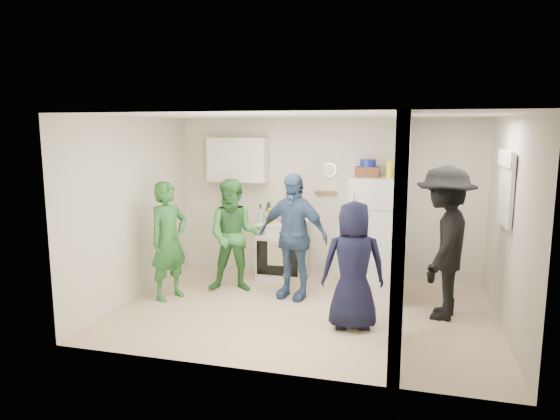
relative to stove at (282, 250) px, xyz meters
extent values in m
plane|color=beige|center=(0.63, -1.37, -0.44)|extent=(4.80, 4.80, 0.00)
plane|color=silver|center=(0.63, 0.33, 0.81)|extent=(4.80, 0.00, 4.80)
plane|color=silver|center=(0.63, -3.07, 0.81)|extent=(4.80, 0.00, 4.80)
plane|color=silver|center=(-1.77, -1.37, 0.81)|extent=(0.00, 3.40, 3.40)
plane|color=silver|center=(3.03, -1.37, 0.81)|extent=(0.00, 3.40, 3.40)
plane|color=white|center=(0.63, -1.37, 2.06)|extent=(4.80, 4.80, 0.00)
cube|color=silver|center=(1.83, -0.27, 0.81)|extent=(0.12, 1.20, 2.50)
cube|color=silver|center=(1.83, -2.47, 0.81)|extent=(0.12, 1.20, 2.50)
cube|color=silver|center=(1.83, -1.37, 1.86)|extent=(0.12, 1.00, 0.40)
cube|color=white|center=(0.00, 0.00, 0.00)|extent=(0.75, 0.62, 0.89)
cube|color=silver|center=(-0.77, 0.15, 1.41)|extent=(0.95, 0.34, 0.70)
cube|color=silver|center=(1.40, -0.03, 0.37)|extent=(0.67, 0.65, 1.64)
cube|color=brown|center=(1.30, 0.02, 1.27)|extent=(0.35, 0.25, 0.15)
cylinder|color=navy|center=(1.30, 0.02, 1.40)|extent=(0.24, 0.24, 0.11)
cylinder|color=yellow|center=(1.62, -0.13, 1.32)|extent=(0.09, 0.09, 0.25)
cylinder|color=white|center=(0.68, 0.31, 1.26)|extent=(0.22, 0.02, 0.22)
cube|color=olive|center=(0.63, 0.28, 0.91)|extent=(0.35, 0.08, 0.03)
cube|color=black|center=(3.01, -1.17, 1.21)|extent=(0.03, 0.70, 0.80)
cube|color=white|center=(3.00, -1.17, 1.21)|extent=(0.04, 0.76, 0.86)
cube|color=white|center=(2.97, -1.17, 1.56)|extent=(0.04, 0.82, 0.18)
cylinder|color=#F1FF15|center=(-0.12, -0.22, 0.57)|extent=(0.09, 0.09, 0.25)
cylinder|color=red|center=(0.22, -0.20, 0.50)|extent=(0.09, 0.09, 0.12)
imported|color=#2D7232|center=(-1.27, -1.34, 0.37)|extent=(0.60, 0.70, 1.64)
imported|color=#347332|center=(-0.51, -0.79, 0.37)|extent=(0.92, 0.79, 1.64)
imported|color=#355075|center=(0.37, -0.86, 0.43)|extent=(1.09, 0.64, 1.75)
imported|color=black|center=(1.31, -1.76, 0.32)|extent=(0.83, 0.63, 1.53)
imported|color=black|center=(2.34, -1.12, 0.51)|extent=(0.95, 1.35, 1.91)
cylinder|color=brown|center=(-0.28, 0.12, 0.58)|extent=(0.06, 0.06, 0.28)
cylinder|color=#194B26|center=(-0.19, -0.06, 0.61)|extent=(0.08, 0.08, 0.33)
cylinder|color=#A6AFB4|center=(-0.09, 0.15, 0.60)|extent=(0.08, 0.08, 0.31)
cylinder|color=#662C11|center=(0.02, -0.06, 0.57)|extent=(0.07, 0.07, 0.25)
cylinder|color=#A1ADB3|center=(0.12, 0.20, 0.58)|extent=(0.07, 0.07, 0.27)
cylinder|color=#163413|center=(0.16, 0.00, 0.60)|extent=(0.06, 0.06, 0.32)
cylinder|color=olive|center=(0.25, 0.16, 0.57)|extent=(0.06, 0.06, 0.25)
cylinder|color=#ABAEB8|center=(-0.32, -0.12, 0.59)|extent=(0.08, 0.08, 0.30)
camera|label=1|loc=(1.90, -7.43, 1.90)|focal=32.00mm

